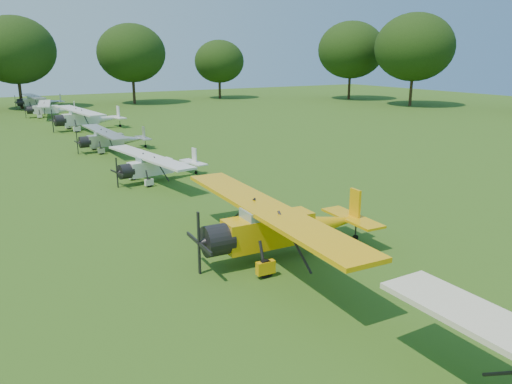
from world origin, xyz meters
TOP-DOWN VIEW (x-y plane):
  - ground at (0.00, 0.00)m, footprint 160.00×160.00m
  - tree_belt at (3.57, 0.16)m, footprint 137.36×130.27m
  - aircraft_2 at (0.45, -7.93)m, footprint 7.41×11.79m
  - aircraft_3 at (0.38, 6.07)m, footprint 5.76×9.13m
  - aircraft_4 at (0.53, 17.50)m, footprint 5.82×9.26m
  - aircraft_5 at (1.38, 30.66)m, footprint 7.36×11.71m
  - aircraft_6 at (-0.19, 44.04)m, footprint 6.19×9.81m
  - aircraft_7 at (-0.07, 55.43)m, footprint 6.52×10.39m

SIDE VIEW (x-z plane):
  - ground at x=0.00m, z-range 0.00..0.00m
  - aircraft_3 at x=0.38m, z-range 0.15..1.94m
  - aircraft_4 at x=0.53m, z-range 0.15..1.98m
  - aircraft_6 at x=-0.19m, z-range 0.16..2.09m
  - aircraft_7 at x=-0.07m, z-range 0.17..2.22m
  - aircraft_5 at x=1.38m, z-range 0.19..2.49m
  - aircraft_2 at x=0.45m, z-range 0.20..2.52m
  - tree_belt at x=3.57m, z-range 0.77..15.29m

